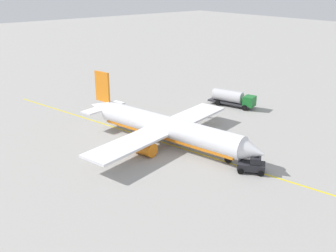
{
  "coord_description": "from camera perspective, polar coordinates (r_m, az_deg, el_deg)",
  "views": [
    {
      "loc": [
        43.26,
        -35.78,
        24.09
      ],
      "look_at": [
        0.0,
        0.0,
        3.0
      ],
      "focal_mm": 41.79,
      "sensor_mm": 36.0,
      "label": 1
    }
  ],
  "objects": [
    {
      "name": "refueling_worker",
      "position": [
        72.79,
        5.75,
        1.84
      ],
      "size": [
        0.63,
        0.58,
        1.71
      ],
      "color": "navy",
      "rests_on": "ground"
    },
    {
      "name": "pushback_tug",
      "position": [
        53.28,
        12.17,
        -5.58
      ],
      "size": [
        4.1,
        3.88,
        2.2
      ],
      "color": "#232328",
      "rests_on": "ground"
    },
    {
      "name": "taxi_line_marking",
      "position": [
        61.09,
        0.0,
        -2.63
      ],
      "size": [
        77.49,
        16.96,
        0.01
      ],
      "primitive_type": "cube",
      "rotation": [
        0.0,
        0.0,
        0.21
      ],
      "color": "yellow",
      "rests_on": "ground"
    },
    {
      "name": "fuel_tanker",
      "position": [
        79.96,
        9.37,
        4.06
      ],
      "size": [
        9.92,
        5.06,
        3.15
      ],
      "color": "#2D2D33",
      "rests_on": "ground"
    },
    {
      "name": "airplane",
      "position": [
        60.44,
        -0.4,
        -0.28
      ],
      "size": [
        33.59,
        29.74,
        9.47
      ],
      "color": "white",
      "rests_on": "ground"
    },
    {
      "name": "ground_plane",
      "position": [
        61.09,
        0.0,
        -2.63
      ],
      "size": [
        400.0,
        400.0,
        0.0
      ],
      "primitive_type": "plane",
      "color": "#9E9B96"
    },
    {
      "name": "safety_cone_nose",
      "position": [
        57.53,
        10.94,
        -4.22
      ],
      "size": [
        0.57,
        0.57,
        0.63
      ],
      "primitive_type": "cone",
      "color": "#F2590F",
      "rests_on": "ground"
    }
  ]
}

